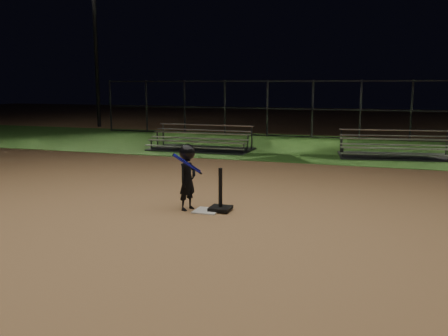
% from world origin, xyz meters
% --- Properties ---
extents(ground, '(80.00, 80.00, 0.00)m').
position_xyz_m(ground, '(0.00, 0.00, 0.00)').
color(ground, '#9B6F46').
rests_on(ground, ground).
extents(grass_strip, '(60.00, 8.00, 0.01)m').
position_xyz_m(grass_strip, '(0.00, 10.00, 0.01)').
color(grass_strip, '#28501A').
rests_on(grass_strip, ground).
extents(home_plate, '(0.45, 0.45, 0.02)m').
position_xyz_m(home_plate, '(0.00, 0.00, 0.01)').
color(home_plate, beige).
rests_on(home_plate, ground).
extents(batting_tee, '(0.38, 0.38, 0.78)m').
position_xyz_m(batting_tee, '(0.23, 0.11, 0.17)').
color(batting_tee, black).
rests_on(batting_tee, home_plate).
extents(child_batter, '(0.48, 0.56, 1.23)m').
position_xyz_m(child_batter, '(-0.38, 0.02, 0.65)').
color(child_batter, black).
rests_on(child_batter, ground).
extents(bleacher_left, '(3.59, 1.75, 0.88)m').
position_xyz_m(bleacher_left, '(-3.15, 7.78, 0.18)').
color(bleacher_left, '#ABAAAF').
rests_on(bleacher_left, ground).
extents(bleacher_right, '(3.70, 2.21, 0.85)m').
position_xyz_m(bleacher_right, '(3.37, 8.16, 0.18)').
color(bleacher_right, silver).
rests_on(bleacher_right, ground).
extents(backstop_fence, '(20.08, 0.08, 2.50)m').
position_xyz_m(backstop_fence, '(0.00, 13.00, 1.25)').
color(backstop_fence, '#38383D').
rests_on(backstop_fence, ground).
extents(light_pole_left, '(0.90, 0.53, 8.30)m').
position_xyz_m(light_pole_left, '(-12.00, 14.94, 4.95)').
color(light_pole_left, '#2D2D30').
rests_on(light_pole_left, ground).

